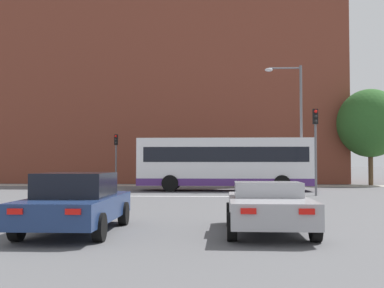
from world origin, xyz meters
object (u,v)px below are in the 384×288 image
Objects in this scene: car_saloon_left at (76,202)px; traffic_light_near_right at (316,138)px; car_roadster_right at (268,207)px; traffic_light_far_left at (116,151)px; street_lamp_junction at (295,114)px; bus_crossing_lead at (225,163)px; pedestrian_waiting at (277,172)px.

traffic_light_near_right is at bearing 57.07° from car_saloon_left.
traffic_light_far_left reaches higher than car_roadster_right.
traffic_light_near_right reaches higher than traffic_light_far_left.
car_saloon_left reaches higher than car_roadster_right.
street_lamp_junction is (8.34, 17.96, 3.96)m from car_saloon_left.
traffic_light_near_right is at bearing -84.96° from street_lamp_junction.
bus_crossing_lead is 1.38× the size of street_lamp_junction.
traffic_light_far_left is (-12.81, 10.31, -0.43)m from traffic_light_near_right.
bus_crossing_lead reaches higher than pedestrian_waiting.
car_roadster_right is 14.30m from traffic_light_near_right.
car_saloon_left is 1.20× the size of traffic_light_far_left.
car_saloon_left is 18.45m from bus_crossing_lead.
car_roadster_right is 25.52m from traffic_light_far_left.
pedestrian_waiting is (3.93, 6.01, -0.70)m from bus_crossing_lead.
street_lamp_junction is (12.43, -6.04, 2.09)m from traffic_light_far_left.
traffic_light_near_right is at bearing -132.43° from bus_crossing_lead.
car_saloon_left is at bearing 42.21° from pedestrian_waiting.
traffic_light_near_right reaches higher than car_saloon_left.
bus_crossing_lead is 7.22m from pedestrian_waiting.
bus_crossing_lead is (4.03, 17.97, 0.98)m from car_saloon_left.
car_roadster_right is at bearing -177.60° from bus_crossing_lead.
car_roadster_right is 2.44× the size of pedestrian_waiting.
bus_crossing_lead is (-0.75, 17.82, 1.09)m from car_roadster_right.
traffic_light_near_right is 16.45m from traffic_light_far_left.
traffic_light_far_left is (-4.09, 24.00, 1.87)m from car_saloon_left.
car_roadster_right is 1.11× the size of traffic_light_far_left.
car_saloon_left is at bearing -177.24° from car_roadster_right.
car_roadster_right is at bearing -101.31° from street_lamp_junction.
pedestrian_waiting is (7.97, 23.99, 0.29)m from car_saloon_left.
pedestrian_waiting is at bearing 94.16° from traffic_light_near_right.
street_lamp_junction reaches higher than car_saloon_left.
traffic_light_far_left is at bearing 53.43° from bus_crossing_lead.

